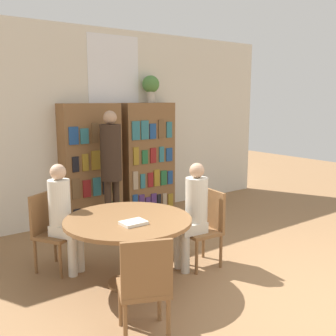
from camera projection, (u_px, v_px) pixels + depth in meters
ground_plane at (317, 309)px, 3.64m from camera, size 16.00×16.00×0.00m
wall_back at (114, 124)px, 6.39m from camera, size 6.40×0.07×3.00m
bookshelf_left at (91, 164)px, 6.03m from camera, size 0.93×0.34×1.85m
bookshelf_right at (148, 158)px, 6.64m from camera, size 0.93×0.34×1.85m
flower_vase at (151, 86)px, 6.48m from camera, size 0.28×0.28×0.45m
reading_table at (128, 228)px, 4.02m from camera, size 1.31×1.31×0.72m
chair_near_camera at (145, 283)px, 3.09m from camera, size 0.53×0.53×0.88m
chair_left_side at (51, 228)px, 4.42m from camera, size 0.55×0.55×0.88m
chair_far_side at (206, 224)px, 4.54m from camera, size 0.44×0.44×0.88m
seated_reader_left at (63, 213)px, 4.31m from camera, size 0.37×0.40×1.22m
seated_reader_right at (193, 210)px, 4.42m from camera, size 0.38×0.28×1.22m
librarian_standing at (111, 158)px, 5.65m from camera, size 0.30×0.57×1.75m
open_book_on_table at (134, 223)px, 3.81m from camera, size 0.24×0.18×0.03m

